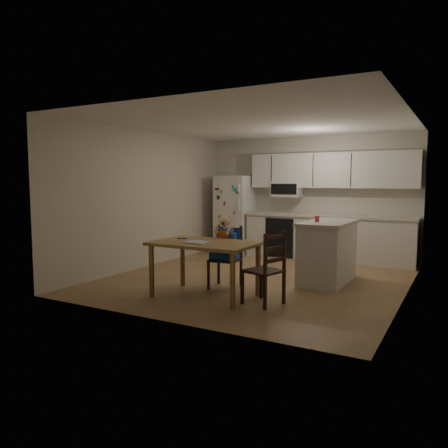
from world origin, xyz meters
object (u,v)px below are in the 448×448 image
dining_table (205,249)px  kitchen_island (328,252)px  chair_booster (226,244)px  chair_side (269,264)px  refrigerator (235,214)px  red_cup (317,219)px

dining_table → kitchen_island: bearing=53.5°
kitchen_island → chair_booster: size_ratio=1.20×
kitchen_island → chair_side: 1.67m
refrigerator → red_cup: 3.17m
red_cup → dining_table: red_cup is taller
kitchen_island → chair_side: bearing=-100.1°
red_cup → chair_side: bearing=-95.8°
dining_table → chair_booster: (-0.00, 0.62, -0.00)m
red_cup → chair_side: size_ratio=0.09×
kitchen_island → chair_booster: 1.63m
red_cup → chair_side: red_cup is taller
refrigerator → dining_table: 3.78m
chair_booster → chair_side: chair_booster is taller
red_cup → chair_side: 1.59m
kitchen_island → red_cup: bearing=-136.3°
chair_booster → chair_side: 1.12m
dining_table → red_cup: bearing=54.5°
chair_booster → chair_side: size_ratio=1.14×
dining_table → chair_booster: bearing=90.4°
red_cup → dining_table: 1.91m
chair_booster → kitchen_island: bearing=34.4°
red_cup → dining_table: (-1.09, -1.53, -0.35)m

